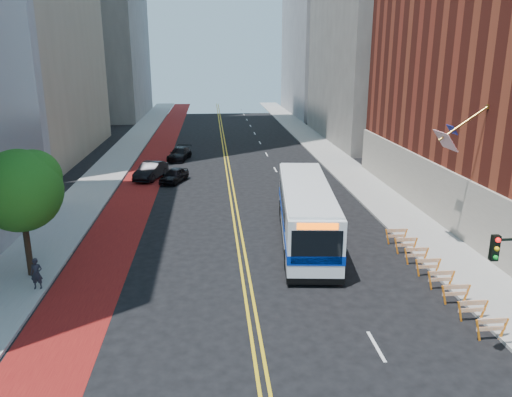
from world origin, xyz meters
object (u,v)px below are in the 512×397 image
Objects in this scene: car_c at (180,154)px; pedestrian at (37,274)px; street_tree at (21,187)px; car_b at (151,171)px; car_a at (174,175)px; transit_bus at (306,211)px.

pedestrian is at bearing -86.73° from car_c.
car_c is at bearing 81.51° from pedestrian.
street_tree is 21.93m from car_b.
car_c is at bearing 111.90° from car_a.
street_tree is 1.43× the size of car_c.
street_tree is at bearing 116.49° from pedestrian.
transit_bus is at bearing 22.58° from pedestrian.
car_c is (6.06, 29.77, -4.23)m from street_tree.
car_a is at bearing 72.63° from street_tree.
street_tree reaches higher than car_b.
street_tree is 1.73× the size of car_a.
street_tree is 4.20× the size of pedestrian.
transit_bus is 2.84× the size of car_b.
pedestrian is (-5.22, -31.53, 0.27)m from car_c.
car_c is at bearing 78.49° from street_tree.
pedestrian reaches higher than car_b.
street_tree is at bearing -88.84° from car_c.
transit_bus is at bearing 14.62° from street_tree.
pedestrian is at bearing -82.43° from car_a.
car_a is 2.43× the size of pedestrian.
car_b is at bearing 83.39° from pedestrian.
transit_bus is 20.70m from car_b.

